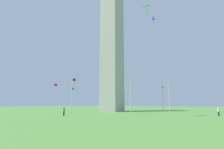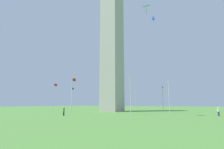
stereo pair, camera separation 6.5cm
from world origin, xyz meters
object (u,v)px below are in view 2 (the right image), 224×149
person_white_shirt (218,111)px  flagpole_se (54,96)px  flagpole_nw (163,97)px  flagpole_e (71,98)px  kite_blue_box (153,18)px  flagpole_n (135,98)px  flagpole_ne (102,98)px  flagpole_sw (131,93)px  person_green_shirt (64,111)px  kite_green_diamond (146,6)px  flagpole_s (72,94)px  flagpole_w (169,95)px  obelisk_monument (112,31)px

person_white_shirt → flagpole_se: bearing=-10.9°
flagpole_se → flagpole_nw: same height
flagpole_nw → flagpole_se: bearing=135.0°
flagpole_e → kite_blue_box: 36.96m
flagpole_n → flagpole_nw: same height
flagpole_ne → flagpole_se: (-23.54, 0.00, 0.00)m
flagpole_sw → flagpole_e: bearing=67.5°
person_green_shirt → kite_green_diamond: bearing=-99.2°
flagpole_e → kite_blue_box: size_ratio=3.99×
person_green_shirt → flagpole_e: bearing=9.6°
flagpole_n → flagpole_e: (-16.64, 16.64, 0.00)m
flagpole_s → flagpole_w: bearing=-45.0°
flagpole_n → flagpole_w: same height
flagpole_ne → flagpole_sw: same height
flagpole_sw → kite_blue_box: bearing=-13.1°
flagpole_s → person_white_shirt: (9.88, -26.95, -3.54)m
person_green_shirt → kite_green_diamond: kite_green_diamond is taller
flagpole_ne → person_green_shirt: flagpole_ne is taller
flagpole_ne → person_white_shirt: flagpole_ne is taller
kite_green_diamond → kite_blue_box: kite_blue_box is taller
flagpole_s → obelisk_monument: bearing=-0.0°
flagpole_e → flagpole_s: bearing=-135.0°
obelisk_monument → flagpole_se: bearing=134.9°
obelisk_monument → flagpole_se: 26.44m
flagpole_se → person_green_shirt: size_ratio=4.72×
flagpole_n → kite_green_diamond: kite_green_diamond is taller
person_white_shirt → kite_blue_box: size_ratio=0.82×
obelisk_monument → flagpole_nw: 26.49m
person_white_shirt → kite_green_diamond: bearing=20.2°
flagpole_w → flagpole_sw: bearing=157.5°
flagpole_nw → kite_green_diamond: size_ratio=3.89×
flagpole_ne → kite_green_diamond: bearing=-132.8°
flagpole_s → flagpole_sw: 12.74m
kite_green_diamond → flagpole_e: bearing=66.2°
flagpole_ne → flagpole_e: bearing=157.5°
flagpole_n → flagpole_se: bearing=157.5°
flagpole_e → person_green_shirt: size_ratio=4.72×
flagpole_s → flagpole_nw: size_ratio=1.00×
obelisk_monument → flagpole_e: size_ratio=6.28×
flagpole_s → flagpole_sw: size_ratio=1.00×
flagpole_nw → kite_blue_box: (-13.60, -2.32, 20.45)m
obelisk_monument → flagpole_se: size_ratio=6.28×
obelisk_monument → person_green_shirt: obelisk_monument is taller
flagpole_sw → person_white_shirt: (5.01, -15.18, -3.54)m
person_green_shirt → kite_green_diamond: size_ratio=0.82×
flagpole_se → flagpole_w: bearing=-67.5°
flagpole_n → flagpole_sw: bearing=-157.5°
obelisk_monument → flagpole_sw: (-11.71, -11.77, -20.57)m
flagpole_sw → person_green_shirt: bearing=134.6°
person_green_shirt → flagpole_s: bearing=-3.9°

